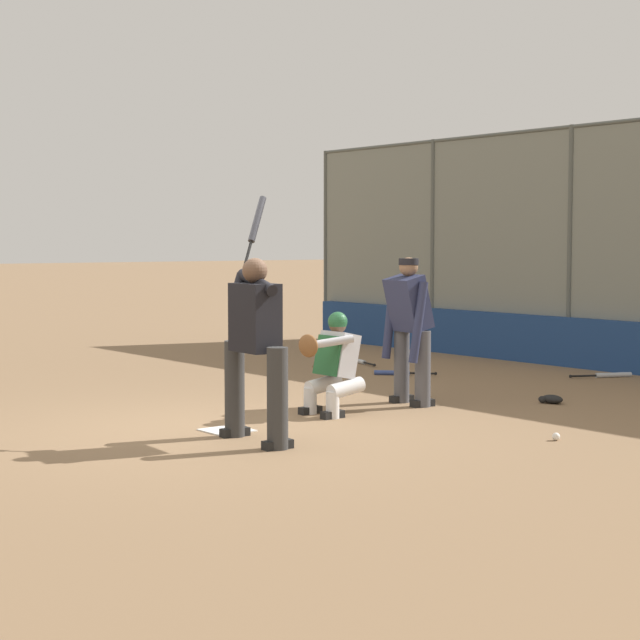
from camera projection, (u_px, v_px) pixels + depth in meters
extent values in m
plane|color=#846647|center=(227.00, 431.00, 10.41)|extent=(160.00, 160.00, 0.00)
cube|color=white|center=(227.00, 430.00, 10.41)|extent=(0.43, 0.43, 0.01)
cylinder|color=#515651|center=(570.00, 246.00, 15.79)|extent=(0.08, 0.08, 3.56)
cylinder|color=#515651|center=(433.00, 246.00, 18.03)|extent=(0.08, 0.08, 3.56)
cylinder|color=#515651|center=(326.00, 245.00, 20.27)|extent=(0.08, 0.08, 3.56)
cylinder|color=#333333|center=(277.00, 398.00, 9.46)|extent=(0.19, 0.19, 0.91)
cube|color=black|center=(278.00, 445.00, 9.49)|extent=(0.13, 0.29, 0.08)
cylinder|color=#333333|center=(235.00, 389.00, 10.08)|extent=(0.19, 0.19, 0.91)
cube|color=black|center=(235.00, 432.00, 10.11)|extent=(0.13, 0.29, 0.08)
cube|color=black|center=(255.00, 318.00, 9.72)|extent=(0.51, 0.32, 0.63)
sphere|color=brown|center=(255.00, 271.00, 9.69)|extent=(0.23, 0.23, 0.23)
cylinder|color=black|center=(257.00, 282.00, 9.71)|extent=(0.64, 0.20, 0.24)
cylinder|color=black|center=(240.00, 281.00, 9.96)|extent=(0.12, 0.16, 0.17)
sphere|color=black|center=(242.00, 274.00, 9.97)|extent=(0.04, 0.04, 0.04)
cylinder|color=black|center=(247.00, 258.00, 10.05)|extent=(0.13, 0.20, 0.32)
cylinder|color=#28282D|center=(257.00, 219.00, 10.24)|extent=(0.22, 0.31, 0.46)
cylinder|color=silver|center=(333.00, 405.00, 11.13)|extent=(0.14, 0.14, 0.28)
cylinder|color=silver|center=(346.00, 388.00, 11.23)|extent=(0.16, 0.43, 0.22)
cube|color=black|center=(333.00, 415.00, 11.14)|extent=(0.10, 0.26, 0.08)
cylinder|color=silver|center=(310.00, 401.00, 11.42)|extent=(0.14, 0.14, 0.28)
cylinder|color=silver|center=(324.00, 384.00, 11.53)|extent=(0.16, 0.43, 0.22)
cube|color=black|center=(310.00, 410.00, 11.43)|extent=(0.10, 0.26, 0.08)
cube|color=#B7B7BC|center=(338.00, 355.00, 11.38)|extent=(0.41, 0.33, 0.51)
cube|color=#235B33|center=(328.00, 355.00, 11.29)|extent=(0.37, 0.13, 0.42)
sphere|color=brown|center=(338.00, 325.00, 11.36)|extent=(0.19, 0.19, 0.19)
sphere|color=#235B33|center=(338.00, 322.00, 11.35)|extent=(0.21, 0.21, 0.21)
cylinder|color=#B7B7BC|center=(331.00, 342.00, 11.11)|extent=(0.27, 0.49, 0.15)
ellipsoid|color=brown|center=(308.00, 346.00, 11.04)|extent=(0.30, 0.10, 0.24)
cylinder|color=brown|center=(323.00, 351.00, 11.57)|extent=(0.09, 0.29, 0.41)
cylinder|color=#4C4C51|center=(423.00, 369.00, 11.91)|extent=(0.18, 0.18, 0.85)
cube|color=black|center=(422.00, 403.00, 11.93)|extent=(0.14, 0.29, 0.08)
cylinder|color=#4C4C51|center=(402.00, 365.00, 12.23)|extent=(0.18, 0.18, 0.85)
cube|color=black|center=(402.00, 399.00, 12.26)|extent=(0.14, 0.29, 0.08)
cube|color=#282D4C|center=(408.00, 303.00, 11.99)|extent=(0.50, 0.45, 0.65)
sphere|color=#936B4C|center=(409.00, 267.00, 11.96)|extent=(0.21, 0.21, 0.21)
cylinder|color=black|center=(409.00, 262.00, 11.95)|extent=(0.22, 0.22, 0.07)
cylinder|color=#282D4C|center=(418.00, 322.00, 11.74)|extent=(0.17, 0.25, 0.90)
cylinder|color=#282D4C|center=(390.00, 319.00, 12.19)|extent=(0.12, 0.24, 0.90)
sphere|color=black|center=(374.00, 365.00, 15.69)|extent=(0.04, 0.04, 0.04)
cylinder|color=black|center=(369.00, 364.00, 15.86)|extent=(0.36, 0.14, 0.03)
cylinder|color=#B7BCC1|center=(358.00, 361.00, 16.27)|extent=(0.51, 0.21, 0.07)
sphere|color=black|center=(570.00, 376.00, 14.38)|extent=(0.04, 0.04, 0.04)
cylinder|color=black|center=(583.00, 376.00, 14.42)|extent=(0.19, 0.35, 0.03)
cylinder|color=#B7BCC1|center=(613.00, 375.00, 14.52)|extent=(0.28, 0.50, 0.07)
sphere|color=black|center=(436.00, 374.00, 14.67)|extent=(0.04, 0.04, 0.04)
cylinder|color=black|center=(423.00, 373.00, 14.70)|extent=(0.28, 0.26, 0.03)
cylinder|color=#334789|center=(392.00, 373.00, 14.77)|extent=(0.41, 0.38, 0.07)
ellipsoid|color=black|center=(552.00, 399.00, 12.18)|extent=(0.27, 0.17, 0.10)
ellipsoid|color=black|center=(542.00, 399.00, 12.19)|extent=(0.10, 0.08, 0.08)
sphere|color=white|center=(556.00, 437.00, 9.89)|extent=(0.07, 0.07, 0.07)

